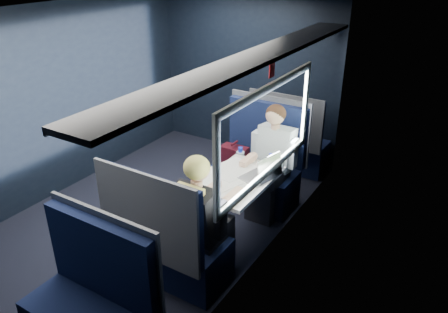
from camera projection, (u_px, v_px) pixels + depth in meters
The scene contains 13 objects.
ground at pixel (160, 211), 5.21m from camera, with size 2.80×4.20×0.01m, color black.
room_shell at pixel (153, 92), 4.55m from camera, with size 3.00×4.40×2.40m.
table at pixel (235, 185), 4.43m from camera, with size 0.62×1.00×0.74m.
seat_bay_near at pixel (257, 168), 5.30m from camera, with size 1.04×0.62×1.26m.
seat_bay_far at pixel (169, 244), 3.95m from camera, with size 1.04×0.62×1.26m.
seat_row_front at pixel (289, 143), 6.01m from camera, with size 1.04×0.51×1.16m.
seat_row_back at pixel (92, 309), 3.25m from camera, with size 1.04×0.51×1.16m.
man at pixel (272, 156), 4.91m from camera, with size 0.53×0.56×1.32m.
woman at pixel (201, 214), 3.83m from camera, with size 0.53×0.56×1.32m.
papers at pixel (228, 174), 4.47m from camera, with size 0.48×0.69×0.01m, color white.
laptop at pixel (264, 172), 4.36m from camera, with size 0.34×0.40×0.26m.
bottle_small at pixel (270, 166), 4.42m from camera, with size 0.07×0.07×0.24m.
cup at pixel (281, 164), 4.58m from camera, with size 0.07×0.07×0.09m, color white.
Camera 1 is at (2.96, -3.35, 2.85)m, focal length 35.00 mm.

